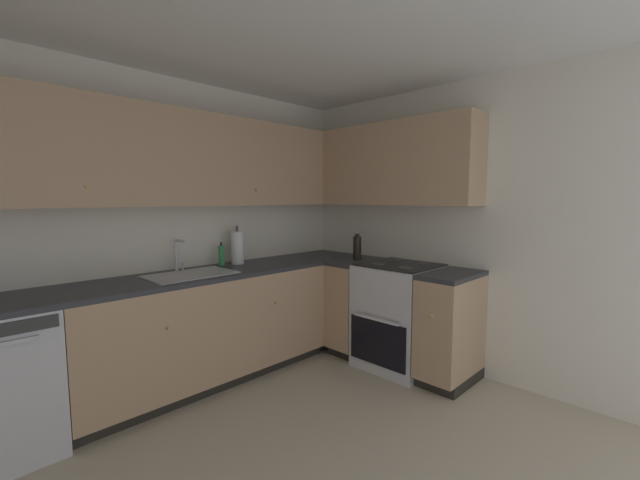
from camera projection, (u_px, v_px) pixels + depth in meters
The scene contains 14 objects.
wall_back at pixel (130, 233), 3.02m from camera, with size 4.24×0.05×2.42m, color silver.
wall_right at pixel (464, 229), 3.34m from camera, with size 0.05×3.36×2.42m, color silver.
lower_cabinets_back at pixel (207, 329), 3.18m from camera, with size 2.06×0.62×0.86m.
countertop_back at pixel (205, 274), 3.13m from camera, with size 3.27×0.60×0.04m, color #2D2D33.
lower_cabinets_right at pixel (401, 318), 3.47m from camera, with size 0.62×1.27×0.86m.
countertop_right at pixel (402, 268), 3.42m from camera, with size 0.60×1.27×0.03m.
oven_range at pixel (400, 315), 3.49m from camera, with size 0.68×0.62×1.04m.
upper_cabinets_back at pixel (173, 159), 3.03m from camera, with size 2.95×0.34×0.72m.
upper_cabinets_right at pixel (381, 166), 3.66m from camera, with size 0.32×1.82×0.72m.
sink at pixel (191, 280), 3.02m from camera, with size 0.63×0.40×0.10m.
faucet at pixel (178, 252), 3.15m from camera, with size 0.07×0.16×0.26m.
soap_bottle at pixel (222, 255), 3.44m from camera, with size 0.05×0.05×0.20m.
paper_towel_roll at pixel (237, 248), 3.52m from camera, with size 0.11×0.11×0.35m.
oil_bottle at pixel (357, 248), 3.75m from camera, with size 0.08×0.08×0.25m.
Camera 1 is at (-1.13, -1.48, 1.47)m, focal length 22.38 mm.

